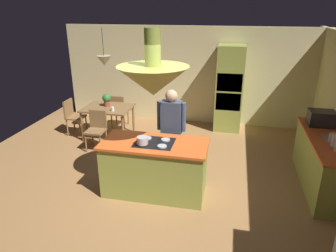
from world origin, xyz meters
name	(u,v)px	position (x,y,z in m)	size (l,w,h in m)	color
ground	(158,185)	(0.00, 0.00, 0.00)	(8.16, 8.16, 0.00)	#9E7042
wall_back	(188,76)	(0.00, 3.45, 1.27)	(6.80, 0.10, 2.55)	beige
kitchen_island	(155,167)	(0.00, -0.20, 0.47)	(1.76, 0.83, 0.95)	#939E42
counter_run_right	(324,162)	(2.84, 0.60, 0.48)	(0.73, 2.09, 0.93)	#939E42
oven_tower	(229,89)	(1.10, 3.04, 1.07)	(0.66, 0.62, 2.14)	#939E42
dining_table	(108,111)	(-1.70, 1.90, 0.66)	(1.12, 0.90, 0.76)	brown
person_at_island	(171,127)	(0.14, 0.48, 0.95)	(0.53, 0.22, 1.65)	tan
range_hood	(153,79)	(0.00, -0.20, 1.98)	(1.10, 1.10, 1.00)	#939E42
pendant_light_over_table	(104,61)	(-1.70, 1.90, 1.86)	(0.32, 0.32, 0.82)	beige
chair_facing_island	(97,127)	(-1.70, 1.23, 0.50)	(0.40, 0.40, 0.87)	brown
chair_by_back_wall	(118,109)	(-1.70, 2.57, 0.50)	(0.40, 0.40, 0.87)	brown
chair_at_corner	(73,115)	(-2.64, 1.90, 0.50)	(0.40, 0.40, 0.87)	brown
potted_plant_on_table	(107,99)	(-1.75, 1.98, 0.93)	(0.20, 0.20, 0.30)	#99382D
cup_on_table	(113,109)	(-1.48, 1.68, 0.81)	(0.07, 0.07, 0.09)	white
canister_sugar	(336,141)	(2.84, 0.27, 1.03)	(0.12, 0.12, 0.19)	silver
canister_tea	(332,138)	(2.84, 0.45, 1.00)	(0.11, 0.11, 0.15)	#E0B78C
microwave_on_counter	(321,118)	(2.84, 1.21, 1.07)	(0.46, 0.36, 0.28)	#232326
cooking_pot_on_cooktop	(142,140)	(-0.16, -0.33, 1.01)	(0.18, 0.18, 0.12)	#B2B2B7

